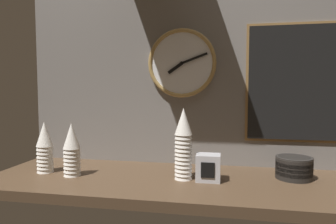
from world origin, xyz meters
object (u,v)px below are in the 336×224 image
(cup_stack_left, at_px, (72,149))
(bowl_stack_far_right, at_px, (294,167))
(wall_clock, at_px, (182,63))
(cup_stack_center_right, at_px, (183,144))
(napkin_dispenser, at_px, (208,168))
(cup_stack_far_left, at_px, (45,147))
(menu_board, at_px, (294,83))

(cup_stack_left, xyz_separation_m, bowl_stack_far_right, (0.94, 0.13, -0.07))
(cup_stack_left, height_order, wall_clock, wall_clock)
(cup_stack_center_right, xyz_separation_m, wall_clock, (-0.04, 0.25, 0.36))
(cup_stack_left, bearing_deg, wall_clock, 32.60)
(cup_stack_left, distance_m, napkin_dispenser, 0.59)
(cup_stack_center_right, xyz_separation_m, bowl_stack_far_right, (0.46, 0.09, -0.10))
(cup_stack_far_left, xyz_separation_m, bowl_stack_far_right, (1.09, 0.10, -0.07))
(wall_clock, bearing_deg, cup_stack_far_left, -156.75)
(wall_clock, xyz_separation_m, menu_board, (0.52, 0.01, -0.10))
(cup_stack_center_right, height_order, wall_clock, wall_clock)
(napkin_dispenser, bearing_deg, wall_clock, 119.59)
(cup_stack_far_left, height_order, cup_stack_center_right, cup_stack_center_right)
(cup_stack_left, height_order, cup_stack_far_left, same)
(napkin_dispenser, bearing_deg, bowl_stack_far_right, 15.26)
(wall_clock, bearing_deg, menu_board, 0.97)
(bowl_stack_far_right, relative_size, menu_board, 0.27)
(cup_stack_far_left, distance_m, napkin_dispenser, 0.74)
(wall_clock, relative_size, menu_board, 0.61)
(bowl_stack_far_right, distance_m, menu_board, 0.39)
(cup_stack_far_left, bearing_deg, napkin_dispenser, 0.26)
(cup_stack_center_right, distance_m, napkin_dispenser, 0.14)
(cup_stack_center_right, relative_size, wall_clock, 0.88)
(cup_stack_left, relative_size, menu_board, 0.42)
(napkin_dispenser, bearing_deg, cup_stack_center_right, 176.65)
(bowl_stack_far_right, relative_size, napkin_dispenser, 1.36)
(cup_stack_center_right, xyz_separation_m, menu_board, (0.48, 0.25, 0.26))
(cup_stack_far_left, distance_m, cup_stack_center_right, 0.63)
(cup_stack_center_right, bearing_deg, cup_stack_left, -175.40)
(cup_stack_far_left, bearing_deg, cup_stack_center_right, 0.86)
(bowl_stack_far_right, height_order, napkin_dispenser, napkin_dispenser)
(cup_stack_left, height_order, bowl_stack_far_right, cup_stack_left)
(cup_stack_left, distance_m, cup_stack_far_left, 0.15)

